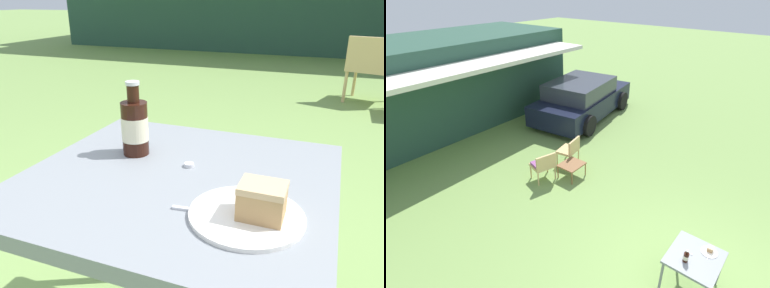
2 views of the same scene
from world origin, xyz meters
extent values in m
cylinder|color=tan|center=(0.57, 4.20, 0.18)|extent=(0.04, 0.04, 0.36)
cylinder|color=tan|center=(0.46, 3.82, 0.18)|extent=(0.04, 0.04, 0.36)
cube|color=tan|center=(0.74, 3.95, 0.39)|extent=(0.63, 0.57, 0.06)
cube|color=tan|center=(0.68, 3.76, 0.59)|extent=(0.52, 0.19, 0.33)
cube|color=#995193|center=(0.74, 3.95, 0.45)|extent=(0.56, 0.49, 0.05)
cube|color=gray|center=(0.00, 0.00, 0.70)|extent=(0.79, 0.74, 0.04)
cylinder|color=gray|center=(-0.36, 0.33, 0.34)|extent=(0.04, 0.04, 0.68)
cylinder|color=gray|center=(0.36, 0.33, 0.34)|extent=(0.04, 0.04, 0.68)
cylinder|color=white|center=(0.21, -0.13, 0.72)|extent=(0.25, 0.25, 0.01)
cube|color=tan|center=(0.24, -0.13, 0.76)|extent=(0.09, 0.08, 0.06)
cube|color=tan|center=(0.24, -0.13, 0.80)|extent=(0.09, 0.08, 0.01)
cylinder|color=black|center=(-0.17, 0.09, 0.80)|extent=(0.08, 0.08, 0.16)
cylinder|color=black|center=(-0.17, 0.09, 0.90)|extent=(0.03, 0.03, 0.05)
cylinder|color=silver|center=(-0.17, 0.09, 0.93)|extent=(0.04, 0.04, 0.01)
cylinder|color=beige|center=(-0.17, 0.09, 0.80)|extent=(0.08, 0.08, 0.07)
cube|color=silver|center=(0.15, -0.15, 0.72)|extent=(0.19, 0.03, 0.01)
cylinder|color=silver|center=(0.01, 0.06, 0.72)|extent=(0.03, 0.03, 0.01)
camera|label=1|loc=(0.35, -0.81, 1.15)|focal=35.00mm
camera|label=2|loc=(-3.52, -0.59, 4.31)|focal=28.00mm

